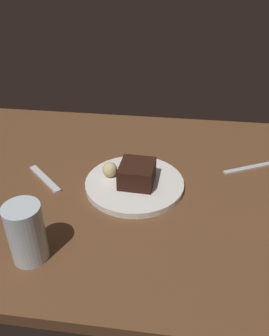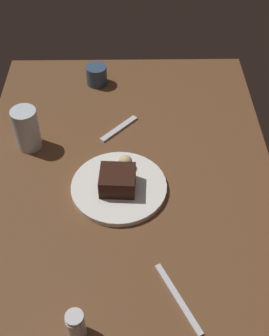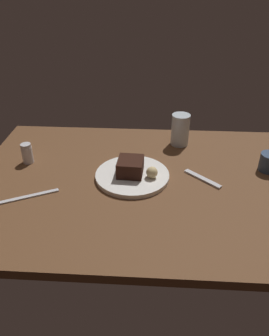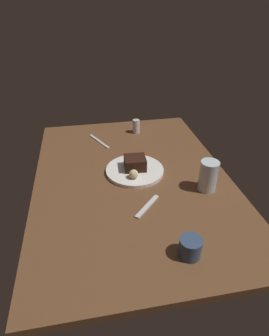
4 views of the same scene
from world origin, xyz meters
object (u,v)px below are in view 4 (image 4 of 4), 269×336
(chocolate_cake_slice, at_px, (135,163))
(dessert_plate, at_px, (135,170))
(butter_knife, at_px, (99,141))
(water_glass, at_px, (208,176))
(salt_shaker, at_px, (136,126))
(coffee_cup, at_px, (190,248))
(dessert_spoon, at_px, (147,206))
(bread_roll, at_px, (133,174))

(chocolate_cake_slice, bearing_deg, dessert_plate, 157.53)
(butter_knife, bearing_deg, water_glass, -167.57)
(salt_shaker, distance_m, water_glass, 0.61)
(water_glass, bearing_deg, dessert_plate, 56.27)
(dessert_plate, relative_size, salt_shaker, 3.38)
(chocolate_cake_slice, relative_size, coffee_cup, 1.33)
(salt_shaker, xyz_separation_m, water_glass, (-0.58, -0.18, 0.03))
(dessert_spoon, bearing_deg, butter_knife, -123.18)
(dessert_plate, bearing_deg, salt_shaker, -11.70)
(dessert_spoon, height_order, butter_knife, dessert_spoon)
(dessert_plate, xyz_separation_m, chocolate_cake_slice, (0.01, -0.00, 0.04))
(salt_shaker, height_order, dessert_spoon, salt_shaker)
(salt_shaker, height_order, butter_knife, salt_shaker)
(dessert_plate, height_order, water_glass, water_glass)
(bread_roll, xyz_separation_m, water_glass, (-0.11, -0.29, 0.03))
(coffee_cup, height_order, dessert_spoon, coffee_cup)
(dessert_plate, xyz_separation_m, salt_shaker, (0.40, -0.08, 0.03))
(water_glass, bearing_deg, bread_roll, 69.14)
(dessert_plate, relative_size, dessert_spoon, 1.73)
(salt_shaker, distance_m, dessert_spoon, 0.65)
(bread_roll, xyz_separation_m, dessert_spoon, (-0.18, -0.02, -0.03))
(coffee_cup, distance_m, dessert_spoon, 0.26)
(coffee_cup, xyz_separation_m, butter_knife, (0.82, 0.22, -0.03))
(chocolate_cake_slice, distance_m, coffee_cup, 0.50)
(water_glass, relative_size, butter_knife, 0.68)
(bread_roll, distance_m, coffee_cup, 0.43)
(water_glass, bearing_deg, salt_shaker, 17.66)
(dessert_plate, xyz_separation_m, water_glass, (-0.18, -0.27, 0.06))
(dessert_plate, relative_size, chocolate_cake_slice, 2.77)
(salt_shaker, distance_m, butter_knife, 0.23)
(salt_shaker, relative_size, dessert_spoon, 0.51)
(butter_knife, bearing_deg, dessert_spoon, 167.37)
(dessert_plate, bearing_deg, chocolate_cake_slice, -22.47)
(chocolate_cake_slice, relative_size, salt_shaker, 1.22)
(water_glass, bearing_deg, chocolate_cake_slice, 55.01)
(bread_roll, distance_m, butter_knife, 0.41)
(dessert_plate, bearing_deg, dessert_spoon, -179.39)
(dessert_plate, xyz_separation_m, butter_knife, (0.33, 0.13, -0.01))
(dessert_plate, relative_size, bread_roll, 6.54)
(salt_shaker, bearing_deg, water_glass, -162.34)
(salt_shaker, distance_m, coffee_cup, 0.89)
(coffee_cup, bearing_deg, chocolate_cake_slice, 8.92)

